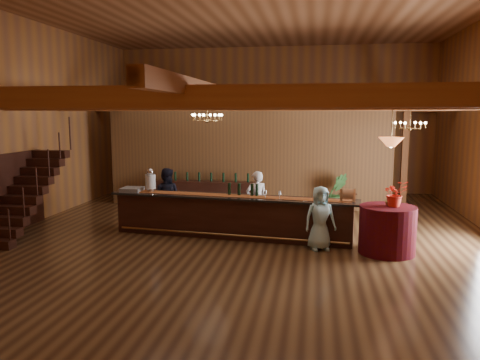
# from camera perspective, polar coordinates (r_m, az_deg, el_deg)

# --- Properties ---
(floor) EXTENTS (14.00, 14.00, 0.00)m
(floor) POSITION_cam_1_polar(r_m,az_deg,el_deg) (11.66, 0.71, -6.75)
(floor) COLOR brown
(floor) RESTS_ON ground
(ceiling) EXTENTS (14.00, 14.00, 0.00)m
(ceiling) POSITION_cam_1_polar(r_m,az_deg,el_deg) (11.54, 0.76, 20.66)
(ceiling) COLOR #97613C
(ceiling) RESTS_ON wall_back
(wall_back) EXTENTS (12.00, 0.10, 5.50)m
(wall_back) POSITION_cam_1_polar(r_m,az_deg,el_deg) (18.22, 4.00, 7.35)
(wall_back) COLOR #9B5C28
(wall_back) RESTS_ON floor
(wall_front) EXTENTS (12.00, 0.10, 5.50)m
(wall_front) POSITION_cam_1_polar(r_m,az_deg,el_deg) (4.47, -12.62, 4.75)
(wall_front) COLOR #9B5C28
(wall_front) RESTS_ON floor
(wall_left) EXTENTS (0.10, 14.00, 5.50)m
(wall_left) POSITION_cam_1_polar(r_m,az_deg,el_deg) (13.52, -25.47, 6.31)
(wall_left) COLOR #9B5C28
(wall_left) RESTS_ON floor
(beam_grid) EXTENTS (11.90, 13.90, 0.39)m
(beam_grid) POSITION_cam_1_polar(r_m,az_deg,el_deg) (11.77, 1.10, 9.33)
(beam_grid) COLOR #A2602D
(beam_grid) RESTS_ON wall_left
(support_posts) EXTENTS (9.20, 10.20, 3.20)m
(support_posts) POSITION_cam_1_polar(r_m,az_deg,el_deg) (10.86, 0.33, 0.75)
(support_posts) COLOR #A2602D
(support_posts) RESTS_ON floor
(partition_wall) EXTENTS (9.00, 0.18, 3.10)m
(partition_wall) POSITION_cam_1_polar(r_m,az_deg,el_deg) (14.87, 0.80, 2.56)
(partition_wall) COLOR brown
(partition_wall) RESTS_ON floor
(staircase) EXTENTS (1.00, 2.80, 2.00)m
(staircase) POSITION_cam_1_polar(r_m,az_deg,el_deg) (12.76, -24.83, -1.63)
(staircase) COLOR #361B13
(staircase) RESTS_ON floor
(backroom_boxes) EXTENTS (4.10, 0.60, 1.10)m
(backroom_boxes) POSITION_cam_1_polar(r_m,az_deg,el_deg) (16.94, 2.47, -0.24)
(backroom_boxes) COLOR #361B13
(backroom_boxes) RESTS_ON floor
(tasting_bar) EXTENTS (6.14, 1.42, 1.03)m
(tasting_bar) POSITION_cam_1_polar(r_m,az_deg,el_deg) (11.41, -1.08, -4.42)
(tasting_bar) COLOR #361B13
(tasting_bar) RESTS_ON floor
(beverage_dispenser) EXTENTS (0.26, 0.26, 0.60)m
(beverage_dispenser) POSITION_cam_1_polar(r_m,az_deg,el_deg) (12.09, -10.86, -0.06)
(beverage_dispenser) COLOR silver
(beverage_dispenser) RESTS_ON tasting_bar
(glass_rack_tray) EXTENTS (0.50, 0.50, 0.10)m
(glass_rack_tray) POSITION_cam_1_polar(r_m,az_deg,el_deg) (12.26, -13.03, -1.13)
(glass_rack_tray) COLOR gray
(glass_rack_tray) RESTS_ON tasting_bar
(raffle_drum) EXTENTS (0.34, 0.24, 0.30)m
(raffle_drum) POSITION_cam_1_polar(r_m,az_deg,el_deg) (10.79, 13.00, -1.70)
(raffle_drum) COLOR brown
(raffle_drum) RESTS_ON tasting_bar
(bar_bottle_0) EXTENTS (0.07, 0.07, 0.30)m
(bar_bottle_0) POSITION_cam_1_polar(r_m,az_deg,el_deg) (11.42, -1.31, -1.09)
(bar_bottle_0) COLOR black
(bar_bottle_0) RESTS_ON tasting_bar
(bar_bottle_1) EXTENTS (0.07, 0.07, 0.30)m
(bar_bottle_1) POSITION_cam_1_polar(r_m,az_deg,el_deg) (11.36, -0.11, -1.14)
(bar_bottle_1) COLOR black
(bar_bottle_1) RESTS_ON tasting_bar
(bar_bottle_2) EXTENTS (0.07, 0.07, 0.30)m
(bar_bottle_2) POSITION_cam_1_polar(r_m,az_deg,el_deg) (11.27, 1.47, -1.21)
(bar_bottle_2) COLOR black
(bar_bottle_2) RESTS_ON tasting_bar
(bar_bottle_3) EXTENTS (0.07, 0.07, 0.30)m
(bar_bottle_3) POSITION_cam_1_polar(r_m,az_deg,el_deg) (11.25, 2.08, -1.24)
(bar_bottle_3) COLOR black
(bar_bottle_3) RESTS_ON tasting_bar
(backbar_shelf) EXTENTS (3.14, 0.58, 0.88)m
(backbar_shelf) POSITION_cam_1_polar(r_m,az_deg,el_deg) (14.79, -4.25, -1.84)
(backbar_shelf) COLOR #361B13
(backbar_shelf) RESTS_ON floor
(round_table) EXTENTS (1.19, 1.19, 1.03)m
(round_table) POSITION_cam_1_polar(r_m,az_deg,el_deg) (10.58, 17.51, -5.82)
(round_table) COLOR #3A0517
(round_table) RESTS_ON floor
(chandelier_left) EXTENTS (0.80, 0.80, 0.46)m
(chandelier_left) POSITION_cam_1_polar(r_m,az_deg,el_deg) (12.34, -4.03, 7.65)
(chandelier_left) COLOR #A37A42
(chandelier_left) RESTS_ON beam_grid
(chandelier_right) EXTENTS (0.80, 0.80, 0.66)m
(chandelier_right) POSITION_cam_1_polar(r_m,az_deg,el_deg) (13.22, 20.04, 6.33)
(chandelier_right) COLOR #A37A42
(chandelier_right) RESTS_ON beam_grid
(pendant_lamp) EXTENTS (0.52, 0.52, 0.90)m
(pendant_lamp) POSITION_cam_1_polar(r_m,az_deg,el_deg) (10.30, 17.95, 4.43)
(pendant_lamp) COLOR #A37A42
(pendant_lamp) RESTS_ON beam_grid
(bartender) EXTENTS (0.66, 0.54, 1.54)m
(bartender) POSITION_cam_1_polar(r_m,az_deg,el_deg) (12.01, 2.04, -2.54)
(bartender) COLOR white
(bartender) RESTS_ON floor
(staff_second) EXTENTS (0.77, 0.61, 1.57)m
(staff_second) POSITION_cam_1_polar(r_m,az_deg,el_deg) (12.56, -8.95, -2.10)
(staff_second) COLOR black
(staff_second) RESTS_ON floor
(guest) EXTENTS (0.80, 0.64, 1.42)m
(guest) POSITION_cam_1_polar(r_m,az_deg,el_deg) (10.46, 9.75, -4.61)
(guest) COLOR #ADE8F1
(guest) RESTS_ON floor
(floor_plant) EXTENTS (0.79, 0.70, 1.23)m
(floor_plant) POSITION_cam_1_polar(r_m,az_deg,el_deg) (14.32, 11.62, -1.60)
(floor_plant) COLOR #285121
(floor_plant) RESTS_ON floor
(table_flowers) EXTENTS (0.62, 0.58, 0.56)m
(table_flowers) POSITION_cam_1_polar(r_m,az_deg,el_deg) (10.43, 18.38, -1.58)
(table_flowers) COLOR red
(table_flowers) RESTS_ON round_table
(table_vase) EXTENTS (0.16, 0.16, 0.31)m
(table_vase) POSITION_cam_1_polar(r_m,az_deg,el_deg) (10.52, 17.77, -2.16)
(table_vase) COLOR #A37A42
(table_vase) RESTS_ON round_table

